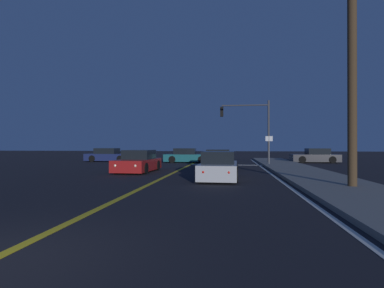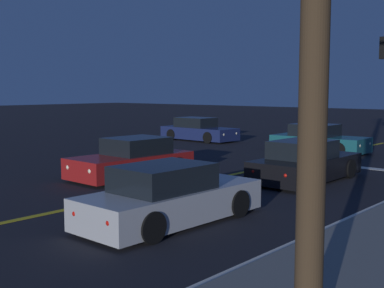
% 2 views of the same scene
% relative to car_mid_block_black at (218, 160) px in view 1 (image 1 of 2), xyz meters
% --- Properties ---
extents(sidewalk_right, '(3.20, 41.79, 0.15)m').
position_rel_car_mid_block_black_xyz_m(sidewalk_right, '(4.99, -6.18, -0.51)').
color(sidewalk_right, slate).
rests_on(sidewalk_right, ground).
extents(lane_line_center, '(0.20, 39.47, 0.01)m').
position_rel_car_mid_block_black_xyz_m(lane_line_center, '(-2.50, -6.18, -0.58)').
color(lane_line_center, gold).
rests_on(lane_line_center, ground).
extents(lane_line_edge_right, '(0.16, 39.47, 0.01)m').
position_rel_car_mid_block_black_xyz_m(lane_line_edge_right, '(3.14, -6.18, -0.58)').
color(lane_line_edge_right, silver).
rests_on(lane_line_edge_right, ground).
extents(stop_bar, '(5.89, 0.50, 0.01)m').
position_rel_car_mid_block_black_xyz_m(stop_bar, '(0.45, 3.93, -0.58)').
color(stop_bar, silver).
rests_on(stop_bar, ground).
extents(car_mid_block_black, '(1.91, 4.57, 1.34)m').
position_rel_car_mid_block_black_xyz_m(car_mid_block_black, '(0.00, 0.00, 0.00)').
color(car_mid_block_black, black).
rests_on(car_mid_block_black, ground).
extents(car_lead_oncoming_silver, '(1.87, 4.54, 1.34)m').
position_rel_car_mid_block_black_xyz_m(car_lead_oncoming_silver, '(0.30, -6.71, -0.00)').
color(car_lead_oncoming_silver, '#B2B5BA').
rests_on(car_lead_oncoming_silver, ground).
extents(car_side_waiting_teal, '(4.46, 2.07, 1.34)m').
position_rel_car_mid_block_black_xyz_m(car_side_waiting_teal, '(-3.26, 7.23, 0.00)').
color(car_side_waiting_teal, '#195960').
rests_on(car_side_waiting_teal, ground).
extents(car_following_oncoming_navy, '(4.74, 2.01, 1.34)m').
position_rel_car_mid_block_black_xyz_m(car_following_oncoming_navy, '(-11.25, 7.79, 0.00)').
color(car_following_oncoming_navy, navy).
rests_on(car_following_oncoming_navy, ground).
extents(car_distant_tail_charcoal, '(4.31, 2.01, 1.34)m').
position_rel_car_mid_block_black_xyz_m(car_distant_tail_charcoal, '(8.71, 8.34, -0.00)').
color(car_distant_tail_charcoal, '#2D2D33').
rests_on(car_distant_tail_charcoal, ground).
extents(car_parked_curb_red, '(2.05, 4.36, 1.34)m').
position_rel_car_mid_block_black_xyz_m(car_parked_curb_red, '(-4.80, -3.22, -0.00)').
color(car_parked_curb_red, maroon).
rests_on(car_parked_curb_red, ground).
extents(traffic_signal_near_right, '(4.37, 0.28, 5.62)m').
position_rel_car_mid_block_black_xyz_m(traffic_signal_near_right, '(2.60, 6.23, 3.20)').
color(traffic_signal_near_right, '#38383D').
rests_on(traffic_signal_near_right, ground).
extents(utility_pole_right, '(1.62, 0.32, 9.38)m').
position_rel_car_mid_block_black_xyz_m(utility_pole_right, '(5.29, -9.66, 4.27)').
color(utility_pole_right, '#42301E').
rests_on(utility_pole_right, ground).
extents(street_sign_corner, '(0.56, 0.12, 2.41)m').
position_rel_car_mid_block_black_xyz_m(street_sign_corner, '(3.89, 3.43, 1.04)').
color(street_sign_corner, slate).
rests_on(street_sign_corner, ground).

